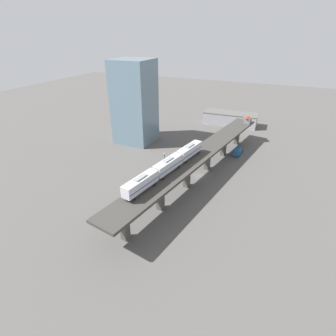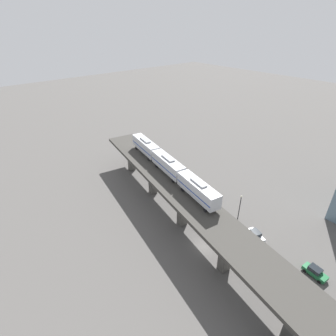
# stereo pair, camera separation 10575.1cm
# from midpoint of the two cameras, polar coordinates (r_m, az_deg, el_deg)

# --- Properties ---
(ground_plane) EXTENTS (400.00, 400.00, 0.00)m
(ground_plane) POSITION_cam_midpoint_polar(r_m,az_deg,el_deg) (58.74, -15.42, -22.78)
(ground_plane) COLOR #514F4C
(elevated_viaduct) EXTENTS (24.86, 92.01, 8.96)m
(elevated_viaduct) POSITION_cam_midpoint_polar(r_m,az_deg,el_deg) (53.10, -16.66, -17.61)
(elevated_viaduct) COLOR #393733
(elevated_viaduct) RESTS_ON ground
(subway_train) EXTENTS (9.47, 37.09, 4.45)m
(subway_train) POSITION_cam_midpoint_polar(r_m,az_deg,el_deg) (47.00, -36.17, -23.82)
(subway_train) COLOR silver
(subway_train) RESTS_ON elevated_viaduct
(signal_hut) EXTENTS (3.75, 3.75, 3.40)m
(signal_hut) POSITION_cam_midpoint_polar(r_m,az_deg,el_deg) (76.89, 7.97, 1.53)
(signal_hut) COLOR slate
(signal_hut) RESTS_ON elevated_viaduct
(street_car_black) EXTENTS (2.51, 4.64, 1.89)m
(street_car_black) POSITION_cam_midpoint_polar(r_m,az_deg,el_deg) (61.61, -27.13, -21.17)
(street_car_black) COLOR black
(street_car_black) RESTS_ON ground
(street_car_green) EXTENTS (2.37, 4.59, 1.89)m
(street_car_green) POSITION_cam_midpoint_polar(r_m,az_deg,el_deg) (73.61, -13.34, -9.33)
(street_car_green) COLOR #1E6638
(street_car_green) RESTS_ON ground
(street_car_silver) EXTENTS (3.02, 4.74, 1.89)m
(street_car_silver) POSITION_cam_midpoint_polar(r_m,az_deg,el_deg) (66.41, -19.96, -15.23)
(street_car_silver) COLOR #B7BABF
(street_car_silver) RESTS_ON ground
(delivery_truck) EXTENTS (3.07, 7.41, 3.20)m
(delivery_truck) POSITION_cam_midpoint_polar(r_m,az_deg,el_deg) (68.71, 3.38, -10.67)
(delivery_truck) COLOR #333338
(delivery_truck) RESTS_ON ground
(street_lamp) EXTENTS (0.44, 0.44, 6.94)m
(street_lamp) POSITION_cam_midpoint_polar(r_m,az_deg,el_deg) (62.88, -26.10, -15.64)
(street_lamp) COLOR black
(street_lamp) RESTS_ON ground
(warehouse_building) EXTENTS (28.81, 10.92, 6.80)m
(warehouse_building) POSITION_cam_midpoint_polar(r_m,az_deg,el_deg) (102.10, 4.93, 4.01)
(warehouse_building) COLOR #99999E
(warehouse_building) RESTS_ON ground
(office_tower) EXTENTS (16.00, 16.00, 36.00)m
(office_tower) POSITION_cam_midpoint_polar(r_m,az_deg,el_deg) (84.83, -28.45, 6.23)
(office_tower) COLOR slate
(office_tower) RESTS_ON ground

